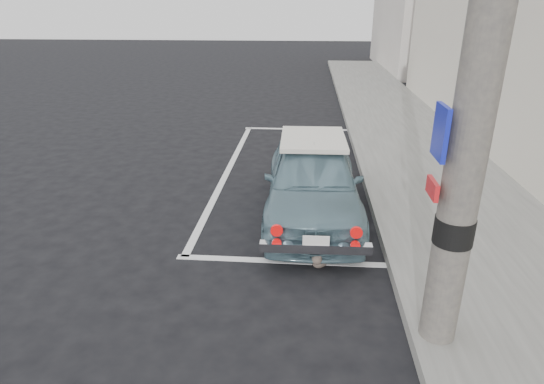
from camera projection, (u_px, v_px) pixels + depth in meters
The scene contains 7 objects.
ground at pixel (255, 242), 6.56m from camera, with size 80.00×80.00×0.00m, color black.
sidewalk at pixel (444, 191), 8.14m from camera, with size 2.80×40.00×0.15m, color slate.
pline_rear at pixel (287, 261), 6.06m from camera, with size 3.00×0.12×0.01m, color silver.
pline_front at pixel (300, 129), 12.51m from camera, with size 3.00×0.12×0.01m, color silver.
pline_side at pixel (228, 170), 9.39m from camera, with size 0.12×7.00×0.01m, color silver.
retro_coupe at pixel (313, 179), 7.18m from camera, with size 1.54×3.68×1.24m.
cat at pixel (320, 258), 5.91m from camera, with size 0.31×0.48×0.27m.
Camera 1 is at (0.71, -5.75, 3.17)m, focal length 30.00 mm.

